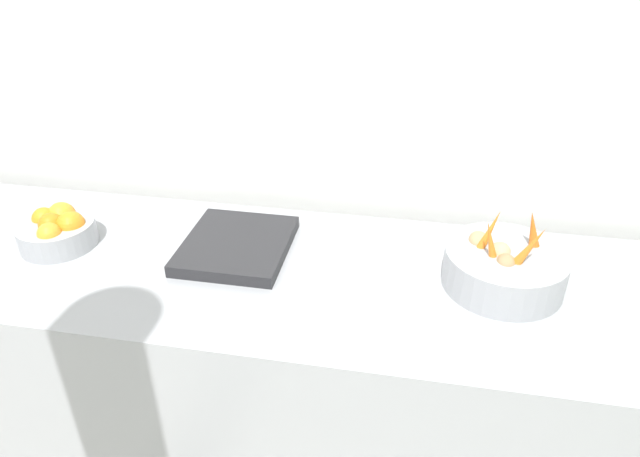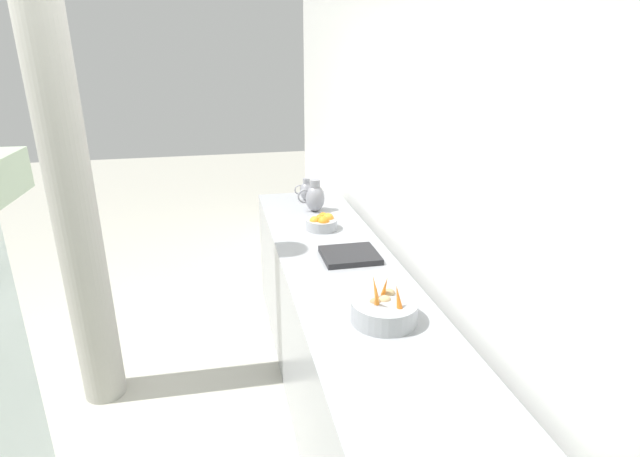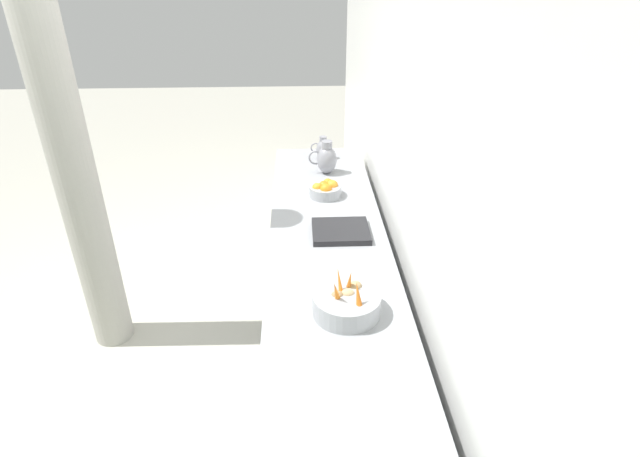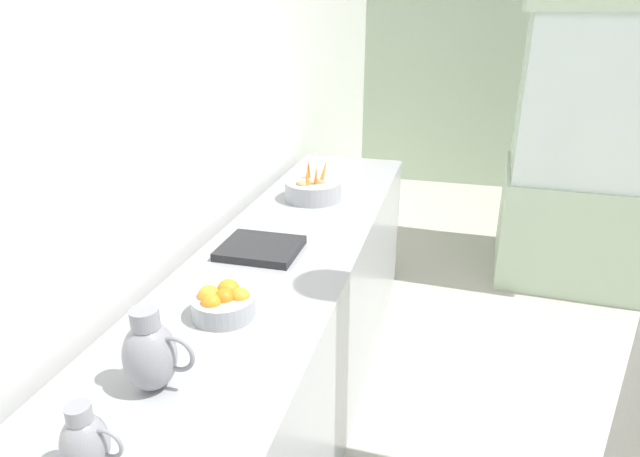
# 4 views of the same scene
# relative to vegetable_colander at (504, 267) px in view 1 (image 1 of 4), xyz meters

# --- Properties ---
(tile_wall_left) EXTENTS (0.10, 8.10, 3.00)m
(tile_wall_left) POSITION_rel_vegetable_colander_xyz_m (-0.42, -0.13, 0.51)
(tile_wall_left) COLOR white
(tile_wall_left) RESTS_ON ground_plane
(prep_counter) EXTENTS (0.70, 3.19, 0.94)m
(prep_counter) POSITION_rel_vegetable_colander_xyz_m (0.04, -0.63, -0.52)
(prep_counter) COLOR #9EA0A5
(prep_counter) RESTS_ON ground_plane
(vegetable_colander) EXTENTS (0.32, 0.32, 0.22)m
(vegetable_colander) POSITION_rel_vegetable_colander_xyz_m (0.00, 0.00, 0.00)
(vegetable_colander) COLOR #9EA0A5
(vegetable_colander) RESTS_ON prep_counter
(orange_bowl) EXTENTS (0.22, 0.22, 0.11)m
(orange_bowl) POSITION_rel_vegetable_colander_xyz_m (0.03, -1.28, -0.01)
(orange_bowl) COLOR #9EA0A5
(orange_bowl) RESTS_ON prep_counter
(counter_sink_basin) EXTENTS (0.34, 0.30, 0.04)m
(counter_sink_basin) POSITION_rel_vegetable_colander_xyz_m (-0.03, -0.75, -0.04)
(counter_sink_basin) COLOR #232326
(counter_sink_basin) RESTS_ON prep_counter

